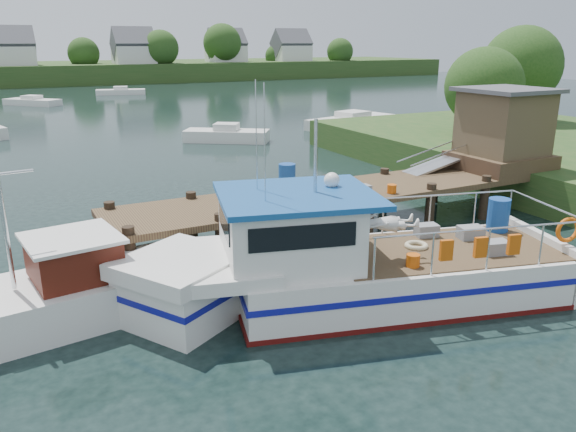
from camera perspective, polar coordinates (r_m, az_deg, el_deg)
name	(u,v)px	position (r m, az deg, el deg)	size (l,w,h in m)	color
ground_plane	(294,238)	(18.31, 0.64, -2.22)	(160.00, 160.00, 0.00)	black
far_shore	(49,69)	(98.04, -23.14, 13.58)	(140.00, 42.55, 9.22)	#2E481D
dock	(452,153)	(21.47, 16.30, 6.19)	(16.60, 3.00, 4.78)	#493723
lobster_boat	(344,266)	(13.56, 5.73, -5.09)	(11.07, 5.47, 5.35)	silver
work_boat	(38,300)	(13.73, -24.07, -7.77)	(7.83, 3.25, 4.09)	silver
moored_far	(121,91)	(72.68, -16.62, 12.03)	(6.03, 3.13, 0.98)	silver
moored_b	(227,135)	(36.40, -6.25, 8.19)	(5.41, 4.48, 1.17)	silver
moored_c	(353,121)	(42.70, 6.59, 9.53)	(8.00, 4.40, 1.20)	silver
moored_d	(32,102)	(63.19, -24.54, 10.53)	(5.42, 5.57, 0.99)	silver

